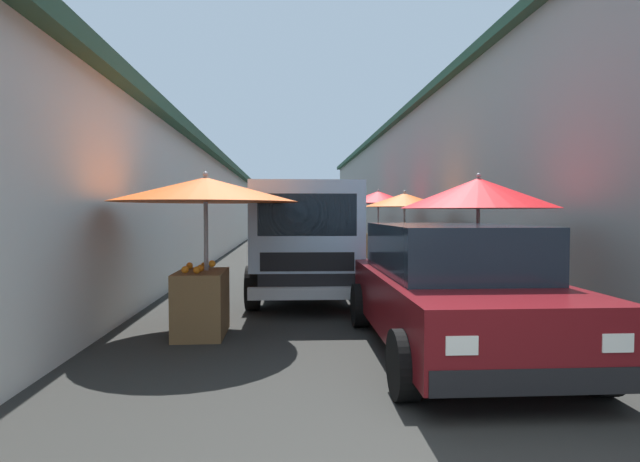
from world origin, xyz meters
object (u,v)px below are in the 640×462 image
fruit_stall_near_right (406,210)px  fruit_stall_mid_lane (205,212)px  hatchback_car (451,288)px  fruit_stall_far_right (479,207)px  fruit_stall_far_left (378,206)px  vendor_by_crates (309,234)px  delivery_truck (306,243)px  fruit_stall_near_left (344,209)px

fruit_stall_near_right → fruit_stall_mid_lane: (-6.68, 4.31, -0.07)m
fruit_stall_near_right → hatchback_car: bearing=169.9°
fruit_stall_mid_lane → fruit_stall_far_right: bearing=-77.6°
fruit_stall_far_left → hatchback_car: bearing=173.6°
fruit_stall_far_left → fruit_stall_mid_lane: 10.98m
fruit_stall_near_right → vendor_by_crates: (0.61, 2.63, -0.69)m
delivery_truck → hatchback_car: bearing=-154.9°
fruit_stall_far_left → hatchback_car: fruit_stall_far_left is taller
fruit_stall_near_right → delivery_truck: 5.39m
fruit_stall_far_right → hatchback_car: bearing=150.8°
fruit_stall_near_right → fruit_stall_mid_lane: bearing=147.2°
fruit_stall_far_left → fruit_stall_mid_lane: bearing=157.6°
fruit_stall_far_right → hatchback_car: fruit_stall_far_right is taller
fruit_stall_near_right → vendor_by_crates: size_ratio=1.33×
fruit_stall_far_right → fruit_stall_near_left: bearing=1.7°
fruit_stall_far_left → vendor_by_crates: size_ratio=1.42×
fruit_stall_far_left → fruit_stall_far_right: (-9.26, 0.16, -0.13)m
fruit_stall_near_right → hatchback_car: fruit_stall_near_right is taller
fruit_stall_near_right → delivery_truck: size_ratio=0.45×
fruit_stall_near_right → fruit_stall_far_left: (3.47, 0.12, 0.14)m
fruit_stall_far_right → delivery_truck: bearing=63.6°
vendor_by_crates → fruit_stall_near_left: bearing=-14.0°
fruit_stall_far_right → fruit_stall_mid_lane: (-0.89, 4.03, -0.07)m
fruit_stall_near_left → fruit_stall_far_right: 14.12m
hatchback_car → vendor_by_crates: vendor_by_crates is taller
hatchback_car → vendor_by_crates: size_ratio=2.33×
hatchback_car → delivery_truck: size_ratio=0.79×
fruit_stall_far_right → hatchback_car: size_ratio=0.61×
hatchback_car → fruit_stall_far_right: bearing=-29.2°
fruit_stall_near_left → fruit_stall_mid_lane: fruit_stall_near_left is taller
hatchback_car → fruit_stall_far_left: bearing=-6.4°
fruit_stall_far_left → fruit_stall_mid_lane: (-10.15, 4.19, -0.21)m
fruit_stall_far_left → vendor_by_crates: bearing=138.8°
fruit_stall_near_right → fruit_stall_near_left: (8.32, 0.70, 0.06)m
fruit_stall_near_left → delivery_truck: bearing=170.2°
delivery_truck → vendor_by_crates: bearing=-3.1°
fruit_stall_near_left → fruit_stall_mid_lane: 15.43m
hatchback_car → fruit_stall_mid_lane: bearing=69.9°
delivery_truck → fruit_stall_far_right: bearing=-116.4°
fruit_stall_far_right → fruit_stall_near_right: bearing=-2.8°
fruit_stall_near_left → hatchback_car: bearing=177.6°
fruit_stall_far_left → fruit_stall_near_left: 4.88m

